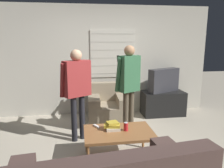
% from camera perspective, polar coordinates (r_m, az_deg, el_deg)
% --- Properties ---
extents(ground_plane, '(16.00, 16.00, 0.00)m').
position_cam_1_polar(ground_plane, '(3.64, 0.88, -17.65)').
color(ground_plane, '#B2A893').
extents(wall_back, '(5.20, 0.08, 2.55)m').
position_cam_1_polar(wall_back, '(5.21, -2.64, 6.15)').
color(wall_back, '#BCB7A8').
rests_on(wall_back, ground_plane).
extents(armchair_beige, '(0.89, 0.86, 0.82)m').
position_cam_1_polar(armchair_beige, '(4.79, -1.01, -6.04)').
color(armchair_beige, gray).
rests_on(armchair_beige, ground_plane).
extents(coffee_table, '(1.02, 0.67, 0.45)m').
position_cam_1_polar(coffee_table, '(3.30, 1.77, -12.88)').
color(coffee_table, brown).
rests_on(coffee_table, ground_plane).
extents(tv_stand, '(0.98, 0.51, 0.57)m').
position_cam_1_polar(tv_stand, '(5.36, 13.10, -4.87)').
color(tv_stand, black).
rests_on(tv_stand, ground_plane).
extents(tv, '(0.82, 0.52, 0.54)m').
position_cam_1_polar(tv, '(5.23, 13.36, 0.97)').
color(tv, '#2D2D33').
rests_on(tv, tv_stand).
extents(person_left_standing, '(0.56, 0.83, 1.61)m').
position_cam_1_polar(person_left_standing, '(3.80, -9.20, 0.03)').
color(person_left_standing, black).
rests_on(person_left_standing, ground_plane).
extents(person_right_standing, '(0.49, 0.83, 1.68)m').
position_cam_1_polar(person_right_standing, '(3.94, 4.32, 1.03)').
color(person_right_standing, '#4C4233').
rests_on(person_right_standing, ground_plane).
extents(book_stack, '(0.26, 0.19, 0.12)m').
position_cam_1_polar(book_stack, '(3.31, 0.14, -10.97)').
color(book_stack, beige).
rests_on(book_stack, coffee_table).
extents(soda_can, '(0.07, 0.07, 0.13)m').
position_cam_1_polar(soda_can, '(3.29, 3.64, -11.05)').
color(soda_can, red).
rests_on(soda_can, coffee_table).
extents(spare_remote, '(0.10, 0.13, 0.02)m').
position_cam_1_polar(spare_remote, '(3.44, -4.07, -10.95)').
color(spare_remote, white).
rests_on(spare_remote, coffee_table).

